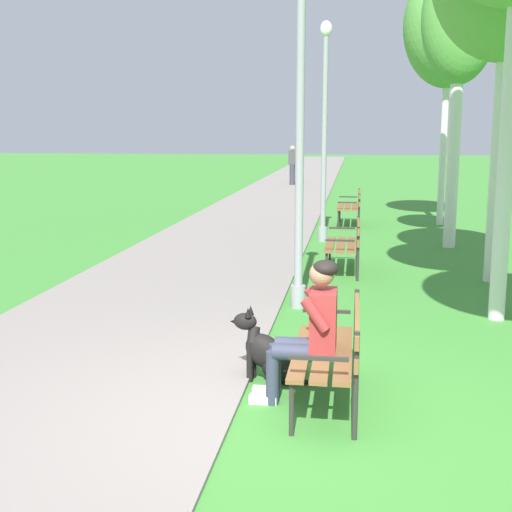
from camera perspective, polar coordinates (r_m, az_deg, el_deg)
name	(u,v)px	position (r m, az deg, el deg)	size (l,w,h in m)	color
ground_plane	(282,420)	(5.76, 2.14, -13.36)	(120.00, 120.00, 0.00)	#3D8433
paved_path	(292,185)	(29.46, 3.02, 5.89)	(3.42, 60.00, 0.04)	gray
park_bench_near	(334,346)	(5.96, 6.47, -7.36)	(0.55, 1.50, 0.85)	brown
park_bench_mid	(347,241)	(11.46, 7.48, 1.22)	(0.55, 1.50, 0.85)	brown
park_bench_far	(352,204)	(17.13, 7.87, 4.22)	(0.55, 1.50, 0.85)	brown
person_seated_on_near_bench	(310,326)	(5.92, 4.49, -5.72)	(0.74, 0.49, 1.25)	#33384C
dog_black	(270,354)	(6.50, 1.13, -8.10)	(0.83, 0.32, 0.71)	black
lamp_post_near	(300,129)	(8.90, 3.63, 10.37)	(0.24, 0.24, 4.49)	gray
lamp_post_mid	(324,130)	(14.49, 5.64, 10.26)	(0.24, 0.24, 4.45)	gray
birch_tree_fourth	(460,24)	(14.32, 16.43, 17.82)	(1.45, 1.25, 5.62)	silver
birch_tree_fifth	(449,26)	(17.69, 15.59, 17.75)	(2.12, 2.04, 6.17)	silver
pedestrian_distant	(292,165)	(29.07, 3.00, 7.45)	(0.32, 0.22, 1.65)	#383842
pedestrian_further_distant	(299,165)	(29.10, 3.53, 7.45)	(0.32, 0.22, 1.65)	#383842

